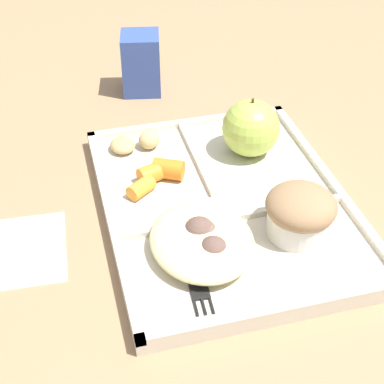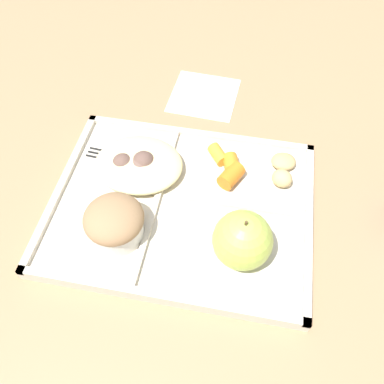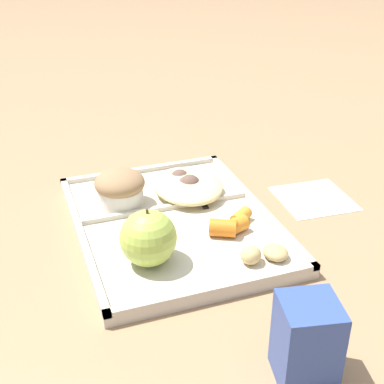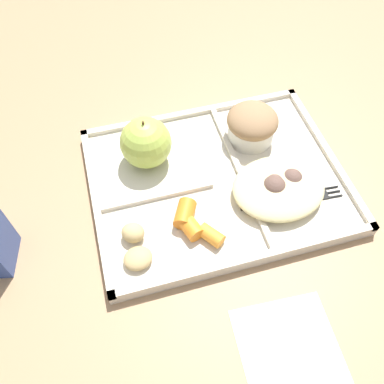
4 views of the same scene
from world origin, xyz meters
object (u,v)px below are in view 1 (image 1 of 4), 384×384
object	(u,v)px
lunch_tray	(225,205)
green_apple	(251,128)
plastic_fork	(193,267)
milk_carton	(141,63)
bran_muffin	(300,212)

from	to	relation	value
lunch_tray	green_apple	distance (m)	0.12
plastic_fork	milk_carton	size ratio (longest dim) A/B	1.57
green_apple	plastic_fork	distance (m)	0.23
bran_muffin	milk_carton	bearing A→B (deg)	-165.73
green_apple	bran_muffin	bearing A→B (deg)	0.00
green_apple	plastic_fork	bearing A→B (deg)	-34.04
lunch_tray	plastic_fork	world-z (taller)	lunch_tray
green_apple	lunch_tray	bearing A→B (deg)	-34.54
bran_muffin	plastic_fork	world-z (taller)	bran_muffin
plastic_fork	milk_carton	bearing A→B (deg)	176.27
plastic_fork	milk_carton	world-z (taller)	milk_carton
lunch_tray	milk_carton	distance (m)	0.32
lunch_tray	plastic_fork	xyz separation A→B (m)	(0.10, -0.07, 0.01)
bran_muffin	milk_carton	world-z (taller)	milk_carton
bran_muffin	plastic_fork	bearing A→B (deg)	-79.16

